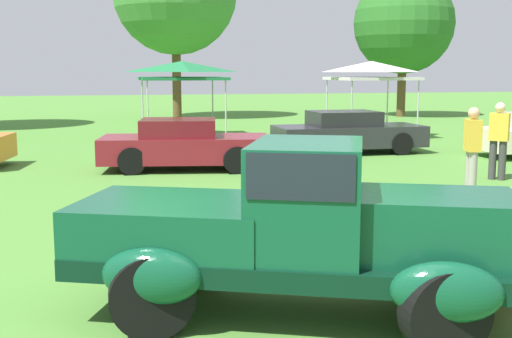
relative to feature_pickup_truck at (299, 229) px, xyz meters
The scene contains 9 objects.
ground_plane 0.88m from the feature_pickup_truck, 101.12° to the right, with size 120.00×120.00×0.00m, color #4C8433.
feature_pickup_truck is the anchor object (origin of this frame).
show_car_burgundy 9.64m from the feature_pickup_truck, 89.27° to the left, with size 4.24×2.33×1.22m.
show_car_charcoal 12.71m from the feature_pickup_truck, 66.16° to the left, with size 4.29×1.75×1.22m.
spectator_near_truck 7.09m from the feature_pickup_truck, 45.10° to the left, with size 0.34×0.45×1.69m.
spectator_by_row 9.28m from the feature_pickup_truck, 44.71° to the left, with size 0.46×0.45×1.69m.
canopy_tent_center_field 17.26m from the feature_pickup_truck, 86.54° to the left, with size 2.93×2.93×2.71m.
canopy_tent_right_field 17.33m from the feature_pickup_truck, 64.11° to the left, with size 2.69×2.69×2.71m.
treeline_center 28.92m from the feature_pickup_truck, 61.84° to the left, with size 5.15×5.15×7.36m.
Camera 1 is at (-1.77, -5.53, 2.35)m, focal length 44.98 mm.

